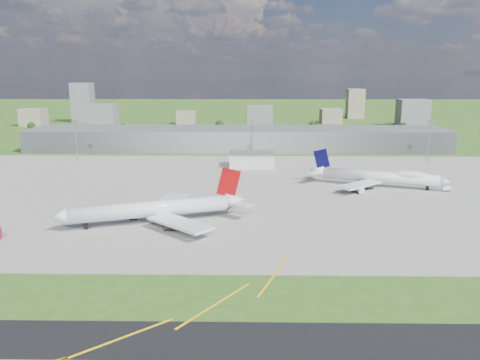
{
  "coord_description": "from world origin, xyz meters",
  "views": [
    {
      "loc": [
        7.53,
        -174.5,
        54.11
      ],
      "look_at": [
        4.3,
        23.3,
        9.0
      ],
      "focal_mm": 35.0,
      "sensor_mm": 36.0,
      "label": 1
    }
  ],
  "objects_px": {
    "airliner_red_twin": "(157,209)",
    "tug_yellow": "(133,217)",
    "van_white_near": "(360,190)",
    "airliner_blue_quad": "(380,177)",
    "van_white_far": "(446,189)"
  },
  "relations": [
    {
      "from": "airliner_red_twin",
      "to": "tug_yellow",
      "type": "relative_size",
      "value": 17.81
    },
    {
      "from": "tug_yellow",
      "to": "van_white_near",
      "type": "relative_size",
      "value": 0.64
    },
    {
      "from": "airliner_blue_quad",
      "to": "airliner_red_twin",
      "type": "bearing_deg",
      "value": -129.55
    },
    {
      "from": "van_white_near",
      "to": "van_white_far",
      "type": "height_order",
      "value": "van_white_near"
    },
    {
      "from": "airliner_blue_quad",
      "to": "van_white_near",
      "type": "relative_size",
      "value": 10.68
    },
    {
      "from": "van_white_far",
      "to": "airliner_blue_quad",
      "type": "bearing_deg",
      "value": 142.78
    },
    {
      "from": "airliner_blue_quad",
      "to": "van_white_near",
      "type": "xyz_separation_m",
      "value": [
        -12.71,
        -13.93,
        -3.38
      ]
    },
    {
      "from": "tug_yellow",
      "to": "van_white_far",
      "type": "xyz_separation_m",
      "value": [
        136.64,
        45.63,
        0.23
      ]
    },
    {
      "from": "airliner_blue_quad",
      "to": "van_white_far",
      "type": "distance_m",
      "value": 30.39
    },
    {
      "from": "airliner_red_twin",
      "to": "airliner_blue_quad",
      "type": "distance_m",
      "value": 114.24
    },
    {
      "from": "van_white_far",
      "to": "airliner_red_twin",
      "type": "bearing_deg",
      "value": -177.87
    },
    {
      "from": "airliner_blue_quad",
      "to": "van_white_far",
      "type": "height_order",
      "value": "airliner_blue_quad"
    },
    {
      "from": "van_white_near",
      "to": "airliner_blue_quad",
      "type": "bearing_deg",
      "value": -49.99
    },
    {
      "from": "airliner_blue_quad",
      "to": "van_white_far",
      "type": "xyz_separation_m",
      "value": [
        28.69,
        -9.33,
        -3.66
      ]
    },
    {
      "from": "airliner_red_twin",
      "to": "tug_yellow",
      "type": "xyz_separation_m",
      "value": [
        -10.0,
        3.83,
        -4.24
      ]
    }
  ]
}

